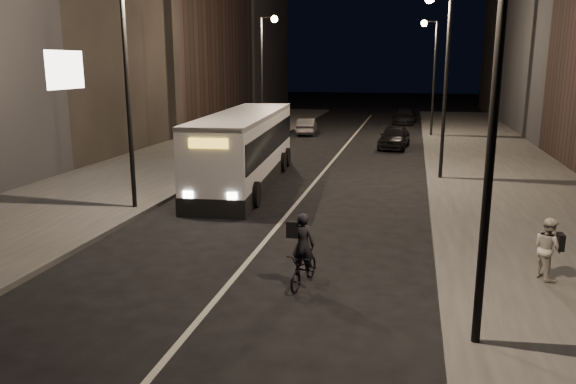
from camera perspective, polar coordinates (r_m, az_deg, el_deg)
The scene contains 14 objects.
ground at distance 15.83m, azimuth -3.78°, elevation -6.70°, with size 180.00×180.00×0.00m, color black.
sidewalk_right at distance 29.10m, azimuth 20.72°, elevation 1.76°, with size 7.00×70.00×0.16m, color #3A3A37.
sidewalk_left at distance 31.47m, azimuth -11.58°, elevation 3.13°, with size 7.00×70.00×0.16m, color #3A3A37.
streetlight_right_near at distance 10.36m, azimuth 19.07°, elevation 12.48°, with size 1.20×0.44×8.12m.
streetlight_right_mid at distance 26.32m, azimuth 15.27°, elevation 12.62°, with size 1.20×0.44×8.12m.
streetlight_right_far at distance 42.31m, azimuth 14.34°, elevation 12.65°, with size 1.20×0.44×8.12m.
streetlight_left_near at distance 20.65m, azimuth -15.48°, elevation 12.63°, with size 1.20×0.44×8.12m.
streetlight_left_far at distance 37.54m, azimuth -2.33°, elevation 13.04°, with size 1.20×0.44×8.12m.
city_bus at distance 25.14m, azimuth -4.39°, elevation 4.74°, with size 3.51×11.96×3.18m.
cyclist_on_bicycle at distance 13.70m, azimuth 1.62°, elevation -7.07°, with size 0.84×1.71×1.89m.
pedestrian_woman at distance 15.09m, azimuth 24.90°, elevation -5.22°, with size 0.74×0.58×1.53m, color beige.
car_near at distance 36.48m, azimuth 10.74°, elevation 5.51°, with size 1.70×4.23×1.44m, color black.
car_mid at distance 42.88m, azimuth 1.91°, elevation 6.69°, with size 1.31×3.76×1.24m, color #373639.
car_far at distance 51.73m, azimuth 11.81°, elevation 7.56°, with size 1.89×4.64×1.35m, color black.
Camera 1 is at (4.23, -14.30, 5.33)m, focal length 35.00 mm.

